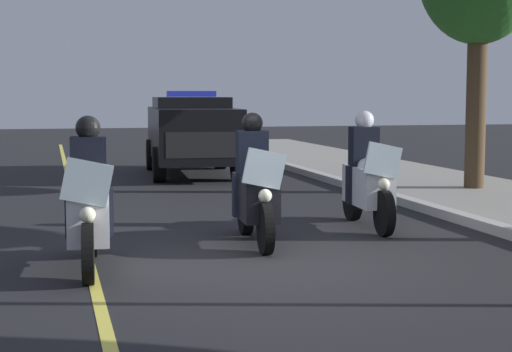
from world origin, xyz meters
TOP-DOWN VIEW (x-y plane):
  - ground_plane at (0.00, 0.00)m, footprint 80.00×80.00m
  - lane_stripe_center at (0.00, -2.18)m, footprint 48.00×0.12m
  - police_motorcycle_lead_left at (-0.09, -2.18)m, footprint 2.14×0.61m
  - police_motorcycle_lead_right at (-1.18, 0.00)m, footprint 2.14×0.61m
  - police_motorcycle_trailing at (-2.03, 1.92)m, footprint 2.14×0.61m
  - police_suv at (-10.58, 0.79)m, footprint 5.02×2.35m

SIDE VIEW (x-z plane):
  - ground_plane at x=0.00m, z-range 0.00..0.00m
  - lane_stripe_center at x=0.00m, z-range 0.00..0.01m
  - police_motorcycle_lead_left at x=-0.09m, z-range -0.16..1.56m
  - police_motorcycle_lead_right at x=-1.18m, z-range -0.16..1.56m
  - police_motorcycle_trailing at x=-2.03m, z-range -0.16..1.56m
  - police_suv at x=-10.58m, z-range 0.04..2.09m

